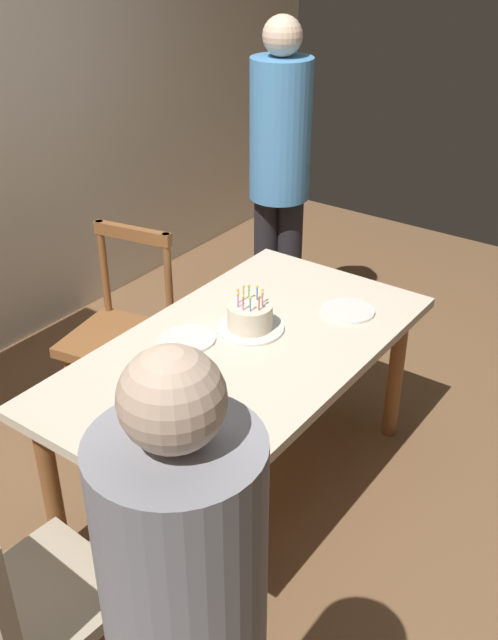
% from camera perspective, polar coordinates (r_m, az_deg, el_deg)
% --- Properties ---
extents(ground, '(6.40, 6.40, 0.00)m').
position_cam_1_polar(ground, '(3.31, -0.52, -12.89)').
color(ground, brown).
extents(dining_table, '(1.65, 0.91, 0.73)m').
position_cam_1_polar(dining_table, '(2.91, -0.58, -3.59)').
color(dining_table, beige).
rests_on(dining_table, ground).
extents(birthday_cake, '(0.28, 0.28, 0.18)m').
position_cam_1_polar(birthday_cake, '(2.95, 0.07, 0.13)').
color(birthday_cake, silver).
rests_on(birthday_cake, dining_table).
extents(plate_near_celebrant, '(0.22, 0.22, 0.01)m').
position_cam_1_polar(plate_near_celebrant, '(2.46, -3.05, -8.06)').
color(plate_near_celebrant, white).
rests_on(plate_near_celebrant, dining_table).
extents(plate_far_side, '(0.22, 0.22, 0.01)m').
position_cam_1_polar(plate_far_side, '(2.91, -4.78, -1.49)').
color(plate_far_side, white).
rests_on(plate_far_side, dining_table).
extents(plate_near_guest, '(0.22, 0.22, 0.01)m').
position_cam_1_polar(plate_near_guest, '(3.13, 7.82, 0.72)').
color(plate_near_guest, white).
rests_on(plate_near_guest, dining_table).
extents(fork_near_celebrant, '(0.18, 0.06, 0.01)m').
position_cam_1_polar(fork_near_celebrant, '(2.37, -5.55, -10.00)').
color(fork_near_celebrant, silver).
rests_on(fork_near_celebrant, dining_table).
extents(fork_far_side, '(0.18, 0.05, 0.01)m').
position_cam_1_polar(fork_far_side, '(2.82, -6.89, -2.91)').
color(fork_far_side, silver).
rests_on(fork_far_side, dining_table).
extents(chair_spindle_back, '(0.52, 0.52, 0.95)m').
position_cam_1_polar(chair_spindle_back, '(3.51, -10.01, -1.26)').
color(chair_spindle_back, brown).
rests_on(chair_spindle_back, ground).
extents(chair_upholstered, '(0.47, 0.47, 0.95)m').
position_cam_1_polar(chair_upholstered, '(2.31, -18.07, -20.07)').
color(chair_upholstered, tan).
rests_on(chair_upholstered, ground).
extents(person_guest, '(0.32, 0.32, 1.78)m').
position_cam_1_polar(person_guest, '(3.93, 2.41, 11.77)').
color(person_guest, '#262328').
rests_on(person_guest, ground).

